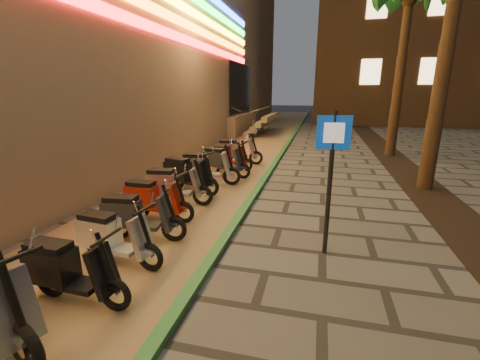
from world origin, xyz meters
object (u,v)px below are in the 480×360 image
(scooter_6, at_px, (135,215))
(scooter_11, at_px, (222,161))
(scooter_7, at_px, (152,199))
(scooter_9, at_px, (185,173))
(scooter_4, at_px, (66,270))
(scooter_10, at_px, (204,167))
(scooter_13, at_px, (235,151))
(scooter_8, at_px, (171,185))
(pedestrian_sign, at_px, (331,165))
(scooter_5, at_px, (111,236))
(scooter_12, at_px, (227,156))

(scooter_6, xyz_separation_m, scooter_11, (0.17, 4.80, 0.03))
(scooter_7, relative_size, scooter_9, 0.91)
(scooter_4, height_order, scooter_9, scooter_9)
(scooter_7, height_order, scooter_10, scooter_10)
(scooter_10, bearing_deg, scooter_13, 77.63)
(scooter_4, xyz_separation_m, scooter_7, (-0.32, 2.76, 0.01))
(scooter_10, bearing_deg, scooter_6, -98.71)
(scooter_8, bearing_deg, pedestrian_sign, -31.18)
(pedestrian_sign, relative_size, scooter_9, 1.43)
(scooter_6, distance_m, scooter_11, 4.80)
(scooter_7, distance_m, scooter_10, 2.77)
(scooter_13, bearing_deg, scooter_5, -95.90)
(scooter_6, relative_size, scooter_11, 0.95)
(scooter_4, height_order, scooter_6, scooter_6)
(scooter_6, distance_m, scooter_7, 0.96)
(pedestrian_sign, bearing_deg, scooter_9, 137.84)
(scooter_5, height_order, scooter_7, scooter_7)
(scooter_9, distance_m, scooter_12, 2.77)
(scooter_5, distance_m, scooter_7, 1.80)
(scooter_8, bearing_deg, scooter_12, 78.75)
(scooter_4, bearing_deg, scooter_7, 98.92)
(scooter_8, bearing_deg, scooter_11, 75.96)
(scooter_5, height_order, scooter_6, scooter_6)
(scooter_9, bearing_deg, scooter_6, -70.36)
(scooter_8, height_order, scooter_9, scooter_9)
(scooter_11, distance_m, scooter_13, 1.76)
(scooter_9, bearing_deg, scooter_5, -70.04)
(scooter_4, bearing_deg, scooter_12, 92.68)
(scooter_7, xyz_separation_m, scooter_9, (-0.09, 1.99, 0.04))
(pedestrian_sign, xyz_separation_m, scooter_13, (-3.23, 6.26, -1.02))
(pedestrian_sign, bearing_deg, scooter_7, 163.47)
(scooter_5, xyz_separation_m, scooter_10, (-0.12, 4.54, 0.07))
(scooter_7, height_order, scooter_13, scooter_13)
(scooter_12, bearing_deg, scooter_9, -87.92)
(scooter_9, xyz_separation_m, scooter_11, (0.44, 1.87, -0.01))
(pedestrian_sign, height_order, scooter_11, pedestrian_sign)
(scooter_10, bearing_deg, scooter_5, -97.54)
(scooter_6, bearing_deg, scooter_8, 88.35)
(scooter_13, bearing_deg, scooter_7, -98.81)
(scooter_7, xyz_separation_m, scooter_13, (0.32, 5.62, 0.04))
(scooter_4, xyz_separation_m, scooter_9, (-0.41, 4.75, 0.06))
(scooter_7, height_order, scooter_8, scooter_8)
(scooter_12, distance_m, scooter_13, 0.88)
(scooter_5, height_order, scooter_12, scooter_12)
(scooter_6, relative_size, scooter_13, 0.92)
(scooter_6, bearing_deg, scooter_13, 81.46)
(scooter_11, bearing_deg, scooter_8, -82.89)
(scooter_5, relative_size, scooter_6, 0.97)
(scooter_4, height_order, scooter_11, scooter_11)
(scooter_6, relative_size, scooter_10, 0.90)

